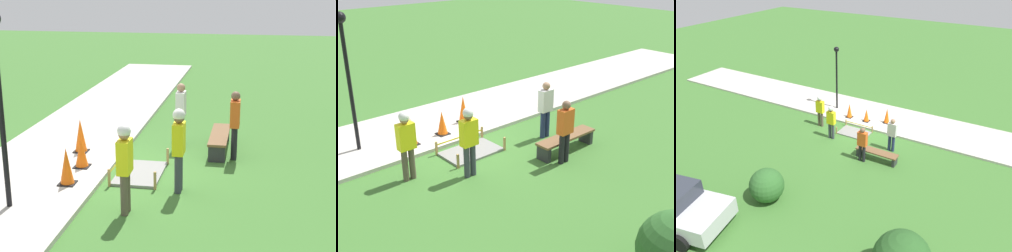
{
  "view_description": "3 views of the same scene",
  "coord_description": "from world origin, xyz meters",
  "views": [
    {
      "loc": [
        10.58,
        3.09,
        4.13
      ],
      "look_at": [
        0.01,
        1.26,
        1.06
      ],
      "focal_mm": 55.0,
      "sensor_mm": 36.0,
      "label": 1
    },
    {
      "loc": [
        6.21,
        8.78,
        4.95
      ],
      "look_at": [
        -0.22,
        1.51,
        0.88
      ],
      "focal_mm": 45.0,
      "sensor_mm": 36.0,
      "label": 2
    },
    {
      "loc": [
        -6.38,
        13.32,
        8.13
      ],
      "look_at": [
        0.16,
        1.94,
        1.04
      ],
      "focal_mm": 35.0,
      "sensor_mm": 36.0,
      "label": 3
    }
  ],
  "objects": [
    {
      "name": "traffic_cone_far_patch",
      "position": [
        0.29,
        -0.64,
        0.44
      ],
      "size": [
        0.34,
        0.34,
        0.69
      ],
      "color": "black",
      "rests_on": "sidewalk"
    },
    {
      "name": "bystander_in_gray_shirt",
      "position": [
        -1.92,
        1.26,
        0.91
      ],
      "size": [
        0.4,
        0.22,
        1.62
      ],
      "color": "navy",
      "rests_on": "ground_plane"
    },
    {
      "name": "worker_assistant",
      "position": [
        2.2,
        0.85,
        1.0
      ],
      "size": [
        0.4,
        0.24,
        1.69
      ],
      "color": "brown",
      "rests_on": "ground_plane"
    },
    {
      "name": "sidewalk",
      "position": [
        0.0,
        -1.56,
        0.05
      ],
      "size": [
        28.0,
        3.11,
        0.1
      ],
      "color": "#BCB7AD",
      "rests_on": "ground_plane"
    },
    {
      "name": "worker_supervisor",
      "position": [
        1.04,
        1.65,
        1.02
      ],
      "size": [
        0.4,
        0.25,
        1.72
      ],
      "color": "#383D47",
      "rests_on": "ground_plane"
    },
    {
      "name": "bystander_in_orange_shirt",
      "position": [
        -1.14,
        2.65,
        0.92
      ],
      "size": [
        0.4,
        0.22,
        1.64
      ],
      "color": "black",
      "rests_on": "ground_plane"
    },
    {
      "name": "traffic_cone_near_patch",
      "position": [
        -0.72,
        -1.01,
        0.5
      ],
      "size": [
        0.34,
        0.34,
        0.82
      ],
      "color": "black",
      "rests_on": "sidewalk"
    },
    {
      "name": "lamppost_near",
      "position": [
        2.48,
        -1.29,
        2.45
      ],
      "size": [
        0.28,
        0.28,
        3.54
      ],
      "color": "black",
      "rests_on": "sidewalk"
    },
    {
      "name": "park_bench",
      "position": [
        -1.66,
        2.27,
        0.32
      ],
      "size": [
        1.88,
        0.44,
        0.44
      ],
      "color": "#2D2D33",
      "rests_on": "ground_plane"
    },
    {
      "name": "traffic_cone_sidewalk_edge",
      "position": [
        1.29,
        -0.61,
        0.48
      ],
      "size": [
        0.34,
        0.34,
        0.77
      ],
      "color": "black",
      "rests_on": "sidewalk"
    },
    {
      "name": "wet_concrete_patch",
      "position": [
        0.29,
        0.69,
        0.04
      ],
      "size": [
        1.56,
        1.01,
        0.38
      ],
      "color": "gray",
      "rests_on": "ground_plane"
    },
    {
      "name": "ground_plane",
      "position": [
        0.0,
        0.0,
        0.0
      ],
      "size": [
        60.0,
        60.0,
        0.0
      ],
      "primitive_type": "plane",
      "color": "#3D702D"
    }
  ]
}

